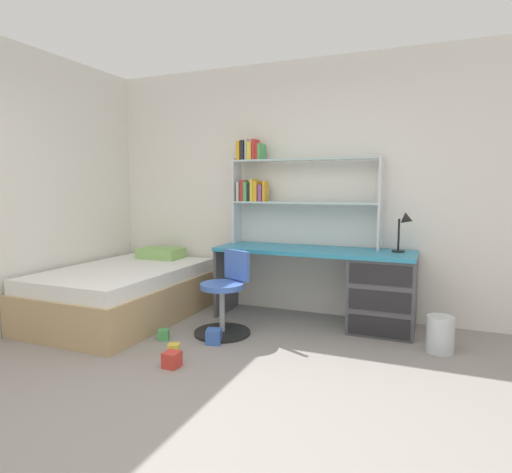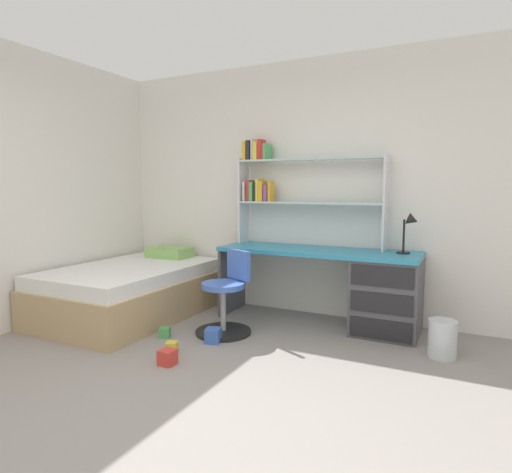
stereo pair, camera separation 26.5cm
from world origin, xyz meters
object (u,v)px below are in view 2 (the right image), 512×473
(desk, at_px, (369,288))
(toy_block_yellow_2, at_px, (172,347))
(waste_bin, at_px, (442,339))
(toy_block_green_3, at_px, (165,332))
(desk_lamp, at_px, (410,227))
(bookshelf_hutch, at_px, (286,182))
(toy_block_red_1, at_px, (167,357))
(bed_platform, at_px, (131,290))
(toy_block_blue_0, at_px, (213,335))
(swivel_chair, at_px, (226,301))

(desk, distance_m, toy_block_yellow_2, 1.89)
(waste_bin, distance_m, toy_block_green_3, 2.37)
(desk_lamp, bearing_deg, desk, -169.78)
(bookshelf_hutch, xyz_separation_m, toy_block_yellow_2, (-0.40, -1.48, -1.37))
(desk_lamp, bearing_deg, toy_block_red_1, -134.53)
(waste_bin, bearing_deg, bed_platform, -176.05)
(bookshelf_hutch, relative_size, bed_platform, 0.84)
(desk, relative_size, toy_block_red_1, 16.80)
(desk_lamp, bearing_deg, toy_block_blue_0, -146.07)
(desk_lamp, xyz_separation_m, toy_block_yellow_2, (-1.67, -1.35, -0.96))
(toy_block_blue_0, height_order, toy_block_red_1, toy_block_blue_0)
(waste_bin, xyz_separation_m, toy_block_green_3, (-2.28, -0.63, -0.11))
(desk, height_order, toy_block_yellow_2, desk)
(swivel_chair, distance_m, toy_block_blue_0, 0.37)
(bed_platform, height_order, toy_block_green_3, bed_platform)
(desk_lamp, bearing_deg, toy_block_yellow_2, -141.00)
(bookshelf_hutch, relative_size, swivel_chair, 2.02)
(bed_platform, bearing_deg, swivel_chair, -2.46)
(desk, bearing_deg, toy_block_blue_0, -140.56)
(waste_bin, bearing_deg, desk, 149.47)
(waste_bin, relative_size, toy_block_yellow_2, 3.41)
(bed_platform, relative_size, toy_block_red_1, 15.84)
(desk, bearing_deg, toy_block_yellow_2, -135.74)
(toy_block_red_1, bearing_deg, toy_block_blue_0, 84.41)
(desk_lamp, height_order, toy_block_green_3, desk_lamp)
(desk, height_order, toy_block_red_1, desk)
(desk, xyz_separation_m, bed_platform, (-2.37, -0.61, -0.15))
(desk, distance_m, desk_lamp, 0.69)
(swivel_chair, xyz_separation_m, toy_block_blue_0, (0.03, -0.28, -0.24))
(toy_block_green_3, bearing_deg, toy_block_red_1, -49.89)
(bed_platform, relative_size, toy_block_blue_0, 14.59)
(waste_bin, bearing_deg, swivel_chair, -171.95)
(desk_lamp, height_order, waste_bin, desk_lamp)
(bookshelf_hutch, distance_m, swivel_chair, 1.42)
(desk, height_order, waste_bin, desk)
(swivel_chair, bearing_deg, toy_block_red_1, -91.59)
(desk_lamp, height_order, toy_block_yellow_2, desk_lamp)
(swivel_chair, distance_m, toy_block_yellow_2, 0.70)
(desk, relative_size, toy_block_blue_0, 15.47)
(bed_platform, relative_size, waste_bin, 6.12)
(bookshelf_hutch, bearing_deg, toy_block_yellow_2, -105.00)
(bed_platform, xyz_separation_m, waste_bin, (3.05, 0.21, -0.11))
(bed_platform, bearing_deg, toy_block_green_3, -28.39)
(bookshelf_hutch, relative_size, toy_block_yellow_2, 17.51)
(waste_bin, bearing_deg, toy_block_yellow_2, -156.01)
(desk, distance_m, swivel_chair, 1.35)
(desk_lamp, distance_m, toy_block_green_3, 2.43)
(desk_lamp, xyz_separation_m, waste_bin, (0.33, -0.46, -0.85))
(toy_block_blue_0, distance_m, toy_block_yellow_2, 0.40)
(desk, xyz_separation_m, waste_bin, (0.68, -0.40, -0.26))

